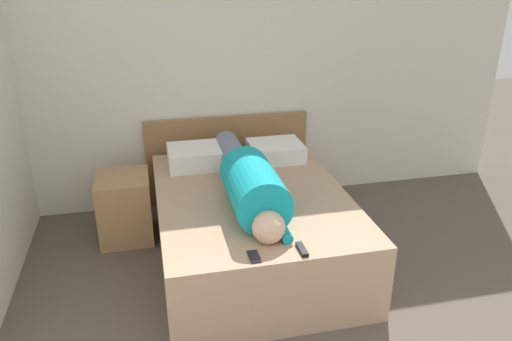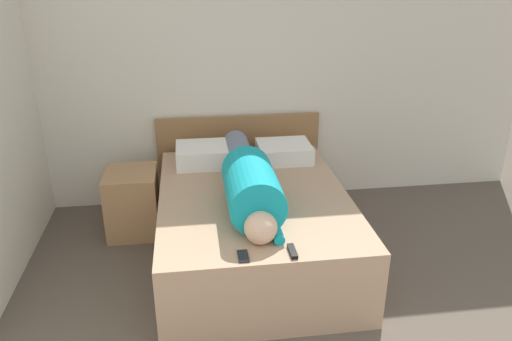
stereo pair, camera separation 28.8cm
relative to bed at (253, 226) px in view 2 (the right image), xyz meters
name	(u,v)px [view 2 (the right image)]	position (x,y,z in m)	size (l,w,h in m)	color
wall_back	(262,67)	(0.23, 1.14, 1.02)	(5.23, 0.06, 2.60)	silver
bed	(253,226)	(0.00, 0.00, 0.00)	(1.43, 1.93, 0.57)	tan
headboard	(239,158)	(0.00, 1.07, 0.15)	(1.55, 0.04, 0.86)	olive
nightstand	(133,202)	(-0.98, 0.55, 0.00)	(0.43, 0.47, 0.56)	#A37A51
person_lying	(249,181)	(-0.05, -0.13, 0.44)	(0.37, 1.69, 0.37)	#DBB293
pillow_near_headboard	(205,155)	(-0.34, 0.65, 0.37)	(0.49, 0.40, 0.16)	white
pillow_second	(284,152)	(0.36, 0.65, 0.36)	(0.46, 0.40, 0.15)	white
tv_remote	(292,251)	(0.13, -0.86, 0.30)	(0.04, 0.15, 0.02)	black
cell_phone	(243,256)	(-0.18, -0.87, 0.29)	(0.06, 0.13, 0.01)	black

